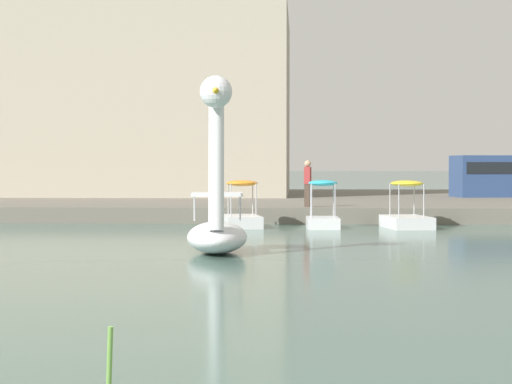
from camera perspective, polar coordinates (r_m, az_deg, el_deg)
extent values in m
cube|color=#6B665B|center=(43.62, 2.52, -0.62)|extent=(121.90, 24.36, 0.55)
ellipsoid|color=white|center=(21.17, -2.45, -2.84)|extent=(1.61, 3.02, 0.73)
cylinder|color=white|center=(20.17, -2.50, 1.90)|extent=(0.41, 0.87, 3.07)
sphere|color=white|center=(19.98, -2.52, 6.29)|extent=(0.77, 0.77, 0.71)
cone|color=yellow|center=(19.70, -2.54, 6.35)|extent=(0.42, 0.44, 0.39)
cube|color=white|center=(21.34, -2.44, -0.15)|extent=(1.27, 1.18, 0.08)
cylinder|color=silver|center=(21.37, -3.87, -0.98)|extent=(0.04, 0.04, 0.63)
cylinder|color=silver|center=(21.35, -1.00, -0.98)|extent=(0.04, 0.04, 0.63)
cube|color=white|center=(29.78, 9.40, -1.87)|extent=(1.63, 2.37, 0.39)
ellipsoid|color=yellow|center=(29.73, 9.41, 0.53)|extent=(1.23, 1.48, 0.20)
cylinder|color=#B7B7BF|center=(30.14, 8.38, -0.45)|extent=(0.04, 0.04, 1.06)
cylinder|color=#B7B7BF|center=(30.36, 9.87, -0.44)|extent=(0.04, 0.04, 1.06)
cylinder|color=#B7B7BF|center=(29.12, 8.93, -0.53)|extent=(0.04, 0.04, 1.06)
cylinder|color=#B7B7BF|center=(29.35, 10.46, -0.52)|extent=(0.04, 0.04, 1.06)
cube|color=white|center=(29.44, 4.20, -1.93)|extent=(1.08, 1.82, 0.35)
ellipsoid|color=#2DB7D1|center=(29.39, 4.20, 0.56)|extent=(0.97, 1.01, 0.20)
cylinder|color=#B7B7BF|center=(29.78, 3.44, -0.48)|extent=(0.04, 0.04, 1.11)
cylinder|color=#B7B7BF|center=(29.82, 4.87, -0.48)|extent=(0.04, 0.04, 1.11)
cylinder|color=#B7B7BF|center=(29.00, 3.51, -0.54)|extent=(0.04, 0.04, 1.11)
cylinder|color=#B7B7BF|center=(29.04, 4.98, -0.54)|extent=(0.04, 0.04, 1.11)
cube|color=white|center=(29.77, -0.88, -1.85)|extent=(1.50, 2.30, 0.39)
ellipsoid|color=orange|center=(29.72, -0.88, 0.56)|extent=(1.21, 1.23, 0.20)
cylinder|color=#B7B7BF|center=(30.11, -1.75, -0.44)|extent=(0.04, 0.04, 1.06)
cylinder|color=#B7B7BF|center=(30.20, -0.21, -0.43)|extent=(0.04, 0.04, 1.06)
cylinder|color=#B7B7BF|center=(29.27, -1.58, -0.50)|extent=(0.04, 0.04, 1.06)
cylinder|color=#B7B7BF|center=(29.37, 0.01, -0.49)|extent=(0.04, 0.04, 1.06)
cylinder|color=#423323|center=(45.14, -6.90, 1.80)|extent=(0.50, 0.50, 3.15)
ellipsoid|color=#387538|center=(45.21, -6.91, 4.96)|extent=(5.01, 5.23, 4.68)
cube|color=#47382D|center=(32.31, 3.25, -0.22)|extent=(0.24, 0.24, 0.81)
cube|color=#A53333|center=(32.29, 3.25, 1.04)|extent=(0.27, 0.27, 0.61)
sphere|color=tan|center=(32.29, 3.25, 1.79)|extent=(0.23, 0.23, 0.23)
cube|color=navy|center=(44.08, 15.17, 0.96)|extent=(4.81, 2.67, 1.93)
cube|color=black|center=(44.08, 15.17, 1.46)|extent=(4.46, 2.64, 0.54)
cube|color=#B2A893|center=(48.50, -12.23, 5.37)|extent=(23.87, 12.48, 9.25)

